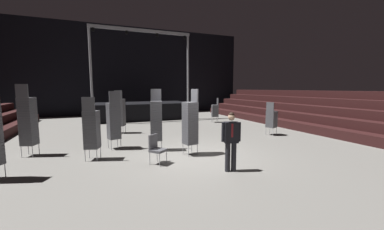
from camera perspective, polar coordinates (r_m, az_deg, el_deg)
ground_plane at (r=8.63m, az=0.75°, el=-10.07°), size 22.00×30.00×0.10m
arena_end_wall at (r=22.88m, az=-14.51°, el=10.35°), size 22.00×0.30×8.00m
bleacher_bank_right at (r=15.14m, az=32.61°, el=0.64°), size 3.75×24.00×2.25m
stage_riser at (r=18.92m, az=-12.49°, el=1.25°), size 7.41×3.59×6.54m
man_with_tie at (r=6.86m, az=9.52°, el=-5.62°), size 0.57×0.34×1.74m
chair_stack_front_left at (r=10.08m, az=-35.15°, el=-1.14°), size 0.56×0.56×2.56m
chair_stack_mid_left at (r=12.70m, az=18.84°, el=-0.83°), size 0.56×0.56×1.71m
chair_stack_mid_right at (r=9.12m, az=-8.70°, el=-1.22°), size 0.54×0.54×2.39m
chair_stack_mid_centre at (r=16.57m, az=5.65°, el=1.16°), size 0.54×0.54×1.71m
chair_stack_rear_left at (r=8.42m, az=-0.44°, el=-1.80°), size 0.51×0.51×2.39m
chair_stack_rear_right at (r=13.06m, az=-17.12°, el=0.72°), size 0.59×0.59×2.31m
chair_stack_rear_centre at (r=8.52m, az=-23.29°, el=-3.10°), size 0.56×0.56×2.14m
chair_stack_aisle_left at (r=9.78m, az=-18.58°, el=-1.22°), size 0.54×0.54×2.31m
loose_chair_near_man at (r=7.64m, az=-8.71°, el=-7.80°), size 0.62×0.62×0.95m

